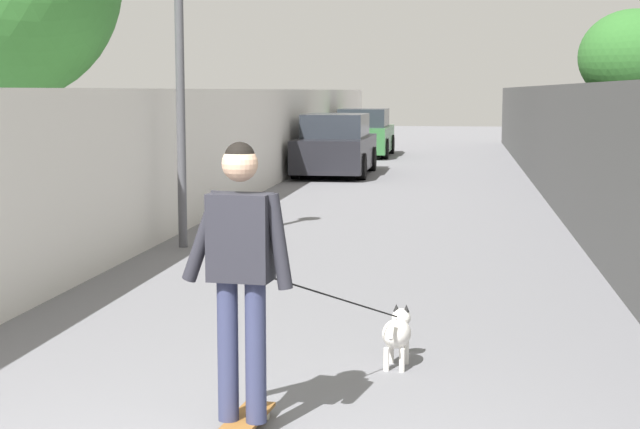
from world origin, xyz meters
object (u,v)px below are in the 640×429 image
(lamp_post, at_px, (179,34))
(skateboard, at_px, (243,423))
(car_near, at_px, (336,147))
(car_far, at_px, (364,134))
(person_skateboarder, at_px, (241,259))
(tree_right_far, at_px, (633,59))
(dog, at_px, (397,332))

(lamp_post, distance_m, skateboard, 7.91)
(car_near, distance_m, car_far, 7.15)
(car_near, bearing_deg, person_skateboarder, -174.40)
(tree_right_far, height_order, car_far, tree_right_far)
(dog, bearing_deg, car_near, 8.94)
(person_skateboarder, height_order, car_near, person_skateboarder)
(car_near, height_order, car_far, same)
(skateboard, height_order, car_near, car_near)
(tree_right_far, bearing_deg, car_near, 41.83)
(tree_right_far, relative_size, car_far, 0.86)
(person_skateboarder, distance_m, car_near, 18.72)
(tree_right_far, xyz_separation_m, car_far, (13.93, 6.07, -1.95))
(tree_right_far, bearing_deg, dog, 161.64)
(tree_right_far, height_order, person_skateboarder, tree_right_far)
(person_skateboarder, xyz_separation_m, dog, (1.63, -0.85, -0.83))
(tree_right_far, relative_size, person_skateboarder, 2.03)
(dog, bearing_deg, skateboard, 152.40)
(person_skateboarder, distance_m, dog, 2.01)
(lamp_post, height_order, person_skateboarder, lamp_post)
(tree_right_far, distance_m, dog, 11.03)
(skateboard, bearing_deg, person_skateboarder, 180.00)
(dog, bearing_deg, person_skateboarder, 152.40)
(person_skateboarder, bearing_deg, lamp_post, 19.15)
(dog, xyz_separation_m, car_far, (24.15, 2.67, 0.44))
(tree_right_far, distance_m, lamp_post, 8.26)
(tree_right_far, bearing_deg, car_far, 23.54)
(skateboard, height_order, car_far, car_far)
(tree_right_far, height_order, skateboard, tree_right_far)
(lamp_post, height_order, skateboard, lamp_post)
(car_near, bearing_deg, tree_right_far, -138.17)
(lamp_post, height_order, car_near, lamp_post)
(car_far, bearing_deg, dog, -173.68)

